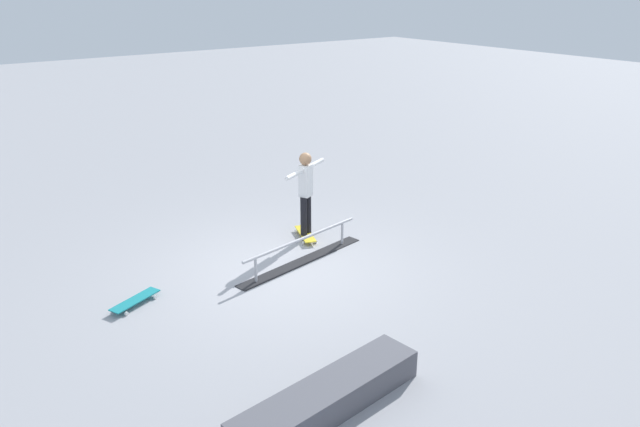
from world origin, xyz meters
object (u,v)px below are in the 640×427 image
at_px(skate_ledge, 328,398).
at_px(skateboard_main, 305,234).
at_px(loose_skateboard_teal, 135,300).
at_px(skater_main, 306,189).
at_px(grind_rail, 302,251).

distance_m(skate_ledge, skateboard_main, 4.74).
relative_size(skate_ledge, loose_skateboard_teal, 2.91).
bearing_deg(skateboard_main, skater_main, -115.69).
xyz_separation_m(grind_rail, skater_main, (-0.63, -0.78, 0.73)).
bearing_deg(grind_rail, skater_main, -139.22).
bearing_deg(skate_ledge, skater_main, -122.21).
relative_size(grind_rail, skateboard_main, 3.22).
bearing_deg(grind_rail, loose_skateboard_teal, -14.96).
xyz_separation_m(skater_main, loose_skateboard_teal, (3.35, 0.56, -0.84)).
bearing_deg(skate_ledge, grind_rail, -120.44).
relative_size(skater_main, loose_skateboard_teal, 1.93).
distance_m(skater_main, skateboard_main, 0.84).
distance_m(grind_rail, skateboard_main, 1.01).
bearing_deg(skater_main, loose_skateboard_teal, 163.28).
xyz_separation_m(skate_ledge, skateboard_main, (-2.52, -4.02, -0.09)).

